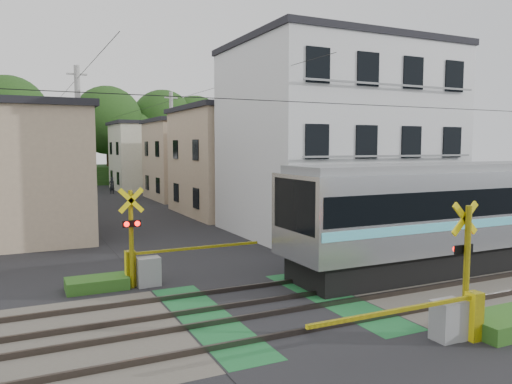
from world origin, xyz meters
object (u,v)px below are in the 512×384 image
crossing_signal_near (454,309)px  apartment_block (336,139)px  pedestrian (112,186)px  crossing_signal_far (145,263)px

crossing_signal_near → apartment_block: bearing=65.8°
pedestrian → apartment_block: bearing=83.6°
crossing_signal_far → pedestrian: size_ratio=3.14×
crossing_signal_near → apartment_block: 14.95m
apartment_block → pedestrian: (-6.87, 25.24, -3.90)m
apartment_block → pedestrian: 26.45m
crossing_signal_near → pedestrian: (-0.96, 38.39, 0.04)m
crossing_signal_far → apartment_block: (11.09, 5.84, 3.94)m
crossing_signal_far → pedestrian: bearing=82.3°
crossing_signal_far → apartment_block: bearing=27.8°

